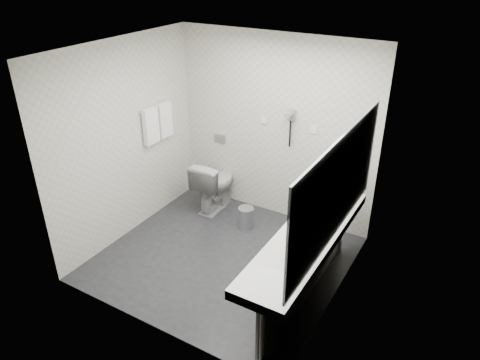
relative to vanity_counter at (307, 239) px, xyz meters
The scene contains 30 objects.
floor 1.39m from the vanity_counter, 169.92° to the left, with size 2.80×2.80×0.00m, color #242428.
ceiling 2.05m from the vanity_counter, 169.92° to the left, with size 2.80×2.80×0.00m, color silver.
wall_back 1.93m from the vanity_counter, 126.87° to the left, with size 2.80×2.80×0.00m, color beige.
wall_front 1.64m from the vanity_counter, 135.64° to the right, with size 2.80×2.80×0.00m, color beige.
wall_left 2.57m from the vanity_counter, behind, with size 2.60×2.60×0.00m, color beige.
wall_right 0.56m from the vanity_counter, 36.03° to the left, with size 2.60×2.60×0.00m, color beige.
vanity_counter is the anchor object (origin of this frame).
vanity_panel 0.43m from the vanity_counter, ahead, with size 0.03×2.15×0.75m, color #999791.
vanity_post_near 1.12m from the vanity_counter, 86.97° to the right, with size 0.06×0.06×0.75m, color silver.
vanity_post_far 1.12m from the vanity_counter, 86.97° to the left, with size 0.06×0.06×0.75m, color silver.
mirror 0.70m from the vanity_counter, ahead, with size 0.02×2.20×1.05m, color #B2BCC6.
basin_near 0.65m from the vanity_counter, 90.00° to the right, with size 0.40×0.31×0.05m, color white.
basin_far 0.65m from the vanity_counter, 90.00° to the left, with size 0.40×0.31×0.05m, color white.
faucet_near 0.69m from the vanity_counter, 73.30° to the right, with size 0.04×0.04×0.15m, color silver.
faucet_far 0.69m from the vanity_counter, 73.30° to the left, with size 0.04×0.04×0.15m, color silver.
soap_bottle_a 0.11m from the vanity_counter, 163.17° to the left, with size 0.05×0.05×0.12m, color beige.
soap_bottle_b 0.25m from the vanity_counter, 65.11° to the left, with size 0.06×0.06×0.08m, color beige.
glass_left 0.23m from the vanity_counter, 58.22° to the left, with size 0.06×0.06×0.10m, color silver.
toilet 2.25m from the vanity_counter, 148.06° to the left, with size 0.42×0.74×0.75m, color white.
flush_plate 2.48m from the vanity_counter, 143.06° to the left, with size 0.18×0.02×0.12m, color #B2B5BA.
pedal_bin 1.66m from the vanity_counter, 142.84° to the left, with size 0.21×0.21×0.29m, color #B2B5BA.
bin_lid 1.61m from the vanity_counter, 142.84° to the left, with size 0.21×0.21×0.01m, color #B2B5BA.
towel_rail 2.69m from the vanity_counter, 163.14° to the left, with size 0.02×0.02×0.62m, color silver.
towel_near 2.59m from the vanity_counter, 166.10° to the left, with size 0.07×0.24×0.48m, color white.
towel_far 2.67m from the vanity_counter, 160.15° to the left, with size 0.07×0.24×0.48m, color white.
dryer_cradle 1.85m from the vanity_counter, 120.76° to the left, with size 0.10×0.04×0.14m, color gray.
dryer_barrel 1.81m from the vanity_counter, 122.01° to the left, with size 0.08×0.08×0.14m, color gray.
dryer_cord 1.76m from the vanity_counter, 121.02° to the left, with size 0.02×0.02×0.35m, color black.
switch_plate_a 2.04m from the vanity_counter, 130.59° to the left, with size 0.09×0.02×0.09m, color white.
switch_plate_b 1.69m from the vanity_counter, 111.13° to the left, with size 0.09×0.02×0.09m, color white.
Camera 1 is at (2.42, -3.72, 3.39)m, focal length 33.58 mm.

